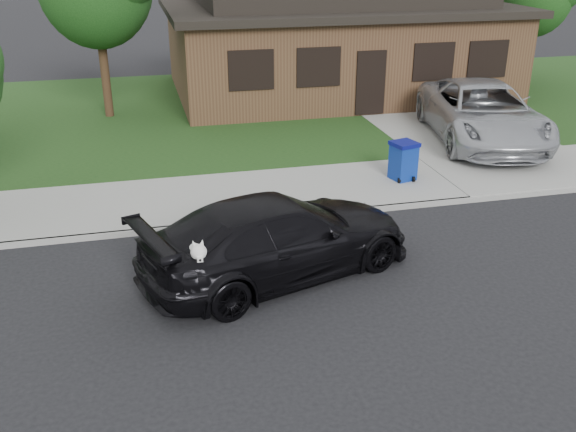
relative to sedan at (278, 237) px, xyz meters
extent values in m
plane|color=black|center=(1.37, -1.18, -0.74)|extent=(120.00, 120.00, 0.00)
cube|color=gray|center=(1.37, 3.82, -0.68)|extent=(60.00, 3.00, 0.12)
cube|color=gray|center=(1.37, 2.32, -0.68)|extent=(60.00, 0.12, 0.12)
cube|color=#193814|center=(1.37, 11.82, -0.68)|extent=(60.00, 13.00, 0.13)
cube|color=gray|center=(7.37, 8.82, -0.67)|extent=(4.50, 13.00, 0.14)
imported|color=black|center=(0.01, 0.00, 0.00)|extent=(5.52, 3.60, 1.49)
ellipsoid|color=white|center=(-1.53, -0.88, 0.34)|extent=(0.34, 0.40, 0.30)
sphere|color=white|center=(-1.53, -1.11, 0.44)|extent=(0.26, 0.26, 0.26)
cube|color=white|center=(-1.53, -1.24, 0.39)|extent=(0.09, 0.12, 0.08)
sphere|color=black|center=(-1.53, -1.30, 0.39)|extent=(0.04, 0.04, 0.04)
cone|color=white|center=(-1.59, -1.06, 0.57)|extent=(0.11, 0.11, 0.14)
cone|color=white|center=(-1.46, -1.06, 0.57)|extent=(0.11, 0.11, 0.14)
imported|color=#B6B8BE|center=(7.54, 6.30, 0.23)|extent=(3.98, 6.46, 1.67)
cube|color=navy|center=(4.05, 3.85, -0.19)|extent=(0.64, 0.64, 0.86)
cube|color=#080D63|center=(4.05, 3.85, 0.29)|extent=(0.70, 0.70, 0.10)
cylinder|color=black|center=(3.86, 3.58, -0.56)|extent=(0.08, 0.14, 0.13)
cylinder|color=black|center=(4.24, 3.58, -0.56)|extent=(0.08, 0.14, 0.13)
cube|color=#422B1C|center=(5.37, 13.82, 0.89)|extent=(12.00, 8.00, 3.00)
cube|color=black|center=(5.37, 13.82, 2.51)|extent=(12.60, 8.60, 0.25)
cube|color=black|center=(5.37, 9.79, 0.49)|extent=(1.00, 0.06, 2.10)
cube|color=black|center=(1.37, 9.80, 1.09)|extent=(1.30, 0.05, 1.10)
cube|color=black|center=(3.57, 9.80, 1.09)|extent=(1.30, 0.05, 1.10)
cube|color=black|center=(7.57, 9.80, 1.09)|extent=(1.30, 0.05, 1.10)
cube|color=black|center=(9.57, 9.80, 1.09)|extent=(1.30, 0.05, 1.10)
cylinder|color=#332114|center=(-3.13, 11.82, 0.62)|extent=(0.28, 0.28, 2.48)
cylinder|color=#332114|center=(13.37, 13.32, 0.40)|extent=(0.28, 0.28, 2.03)
camera|label=1|loc=(-2.27, -10.12, 4.99)|focal=40.00mm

